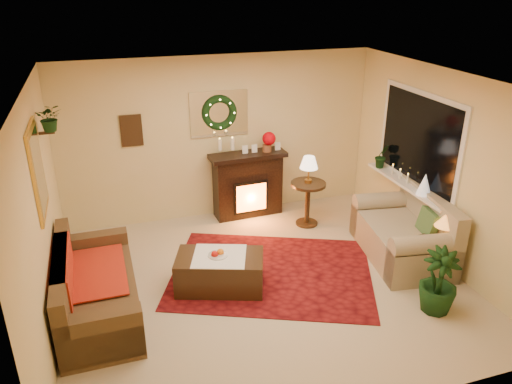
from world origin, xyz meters
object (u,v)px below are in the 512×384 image
object	(u,v)px
sofa	(97,281)
fireplace	(248,183)
loveseat	(403,230)
coffee_table	(220,273)
end_table_square	(438,256)
side_table_round	(307,206)

from	to	relation	value
sofa	fireplace	size ratio (longest dim) A/B	1.77
fireplace	loveseat	bearing A→B (deg)	-52.76
fireplace	loveseat	size ratio (longest dim) A/B	0.68
loveseat	coffee_table	size ratio (longest dim) A/B	1.50
loveseat	end_table_square	world-z (taller)	loveseat
sofa	coffee_table	size ratio (longest dim) A/B	1.79
loveseat	end_table_square	size ratio (longest dim) A/B	3.10
sofa	loveseat	distance (m)	4.10
fireplace	coffee_table	xyz separation A→B (m)	(-0.96, -1.95, -0.34)
sofa	fireplace	world-z (taller)	fireplace
end_table_square	coffee_table	xyz separation A→B (m)	(-2.82, 0.56, -0.06)
side_table_round	sofa	bearing A→B (deg)	-157.00
end_table_square	loveseat	bearing A→B (deg)	109.95
loveseat	coffee_table	distance (m)	2.63
fireplace	coffee_table	bearing A→B (deg)	-119.14
end_table_square	coffee_table	bearing A→B (deg)	168.73
sofa	end_table_square	distance (m)	4.33
sofa	side_table_round	bearing A→B (deg)	22.55
fireplace	coffee_table	distance (m)	2.21
sofa	loveseat	world-z (taller)	loveseat
loveseat	coffee_table	xyz separation A→B (m)	(-2.62, 0.01, -0.21)
sofa	end_table_square	xyz separation A→B (m)	(4.30, -0.50, -0.16)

